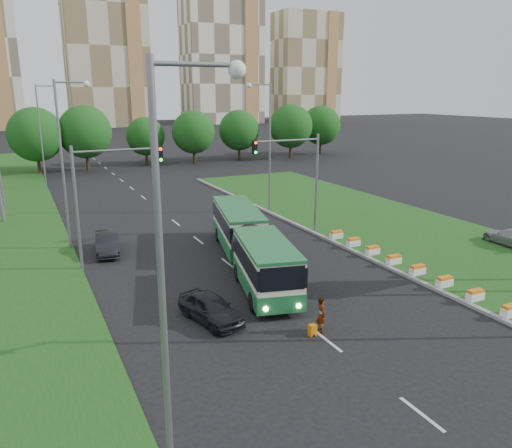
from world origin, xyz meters
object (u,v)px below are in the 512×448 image
articulated_bus (246,243)px  car_median (511,237)px  shopping_trolley (312,330)px  traffic_mast_left (102,187)px  car_left_near (211,308)px  traffic_mast_median (299,169)px  pedestrian (321,315)px  car_left_far (108,243)px

articulated_bus → car_median: articulated_bus is taller
car_median → shopping_trolley: car_median is taller
traffic_mast_left → car_median: (27.73, -8.65, -4.58)m
articulated_bus → car_left_near: bearing=-113.8°
traffic_mast_median → shopping_trolley: (-8.14, -15.22, -5.07)m
car_left_near → car_median: bearing=-8.8°
car_left_near → shopping_trolley: bearing=-56.7°
car_left_near → pedestrian: pedestrian is taller
traffic_mast_median → traffic_mast_left: (-15.16, -1.00, 0.00)m
car_left_far → pedestrian: 18.29m
articulated_bus → car_left_near: size_ratio=3.98×
traffic_mast_left → car_left_near: 12.08m
car_left_far → pedestrian: (7.09, -16.86, 0.13)m
car_median → pedestrian: pedestrian is taller
traffic_mast_left → car_left_far: (0.52, 2.82, -4.60)m
car_median → pedestrian: size_ratio=2.43×
traffic_mast_left → articulated_bus: traffic_mast_left is taller
traffic_mast_left → articulated_bus: (8.21, -4.16, -3.68)m
car_left_near → traffic_mast_median: bearing=30.8°
car_left_far → pedestrian: pedestrian is taller
car_left_far → traffic_mast_median: bearing=2.0°
traffic_mast_left → car_median: size_ratio=1.87×
traffic_mast_left → car_left_far: bearing=79.6°
shopping_trolley → articulated_bus: bearing=78.5°
traffic_mast_left → articulated_bus: 9.91m
traffic_mast_left → car_left_far: size_ratio=1.76×
car_left_far → pedestrian: size_ratio=2.59×
traffic_mast_median → car_left_near: 17.32m
articulated_bus → shopping_trolley: bearing=-83.2°
car_left_far → shopping_trolley: bearing=-60.0°
car_left_near → shopping_trolley: car_left_near is taller
car_left_far → car_median: car_left_far is taller
shopping_trolley → traffic_mast_median: bearing=57.1°
car_left_far → car_median: (27.21, -11.47, 0.02)m
car_left_far → car_median: size_ratio=1.06×
articulated_bus → car_left_far: bearing=151.3°
traffic_mast_left → car_median: traffic_mast_left is taller
articulated_bus → car_left_near: (-4.98, -6.51, -0.96)m
traffic_mast_median → articulated_bus: 9.40m
articulated_bus → pedestrian: 9.93m
articulated_bus → car_median: bearing=0.6°
car_left_near → car_left_far: (-2.72, 13.49, 0.04)m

